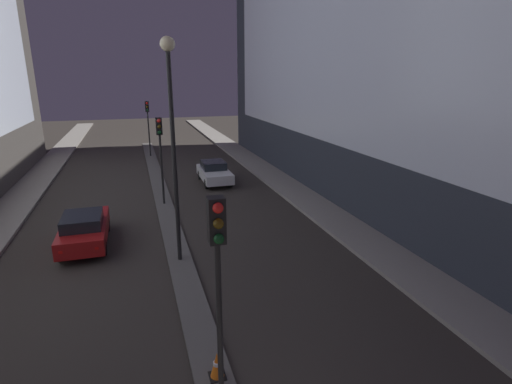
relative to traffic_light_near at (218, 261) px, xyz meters
The scene contains 9 objects.
building_right 20.09m from the traffic_light_near, 51.13° to the left, with size 6.01×35.70×20.00m.
median_strip 17.50m from the traffic_light_near, 90.00° to the left, with size 0.92×38.33×0.11m.
traffic_light_near is the anchor object (origin of this frame).
traffic_light_mid 14.83m from the traffic_light_near, 90.00° to the left, with size 0.32×0.42×4.73m.
traffic_light_far 29.09m from the traffic_light_near, 90.00° to the left, with size 0.32×0.42×4.73m.
street_lamp 7.79m from the traffic_light_near, 90.00° to the left, with size 0.51×0.51×8.12m.
traffic_cone_far 3.27m from the traffic_light_near, 84.50° to the left, with size 0.40×0.40×0.65m.
car_left_lane 11.28m from the traffic_light_near, 109.49° to the left, with size 1.80×4.37×1.46m.
car_right_lane 19.34m from the traffic_light_near, 79.02° to the left, with size 1.77×4.09×1.43m.
Camera 1 is at (-1.35, -3.81, 6.98)m, focal length 28.00 mm.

